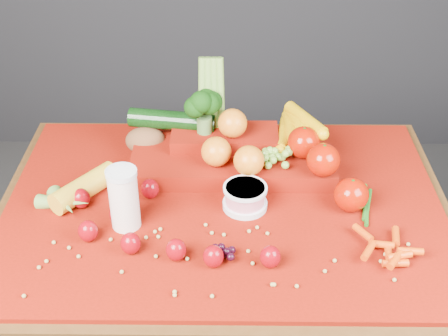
{
  "coord_description": "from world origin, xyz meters",
  "views": [
    {
      "loc": [
        0.01,
        -1.2,
        1.68
      ],
      "look_at": [
        0.0,
        0.02,
        0.85
      ],
      "focal_mm": 50.0,
      "sensor_mm": 36.0,
      "label": 1
    }
  ],
  "objects_px": {
    "yogurt_bowl": "(245,196)",
    "produce_mound": "(244,148)",
    "milk_glass": "(124,197)",
    "table": "(224,236)"
  },
  "relations": [
    {
      "from": "table",
      "to": "yogurt_bowl",
      "type": "distance_m",
      "value": 0.15
    },
    {
      "from": "table",
      "to": "produce_mound",
      "type": "xyz_separation_m",
      "value": [
        0.05,
        0.15,
        0.17
      ]
    },
    {
      "from": "yogurt_bowl",
      "to": "produce_mound",
      "type": "xyz_separation_m",
      "value": [
        -0.0,
        0.17,
        0.03
      ]
    },
    {
      "from": "milk_glass",
      "to": "produce_mound",
      "type": "height_order",
      "value": "produce_mound"
    },
    {
      "from": "table",
      "to": "yogurt_bowl",
      "type": "relative_size",
      "value": 10.28
    },
    {
      "from": "milk_glass",
      "to": "yogurt_bowl",
      "type": "height_order",
      "value": "milk_glass"
    },
    {
      "from": "yogurt_bowl",
      "to": "table",
      "type": "bearing_deg",
      "value": 162.66
    },
    {
      "from": "table",
      "to": "yogurt_bowl",
      "type": "height_order",
      "value": "yogurt_bowl"
    },
    {
      "from": "table",
      "to": "yogurt_bowl",
      "type": "xyz_separation_m",
      "value": [
        0.05,
        -0.02,
        0.14
      ]
    },
    {
      "from": "yogurt_bowl",
      "to": "produce_mound",
      "type": "distance_m",
      "value": 0.17
    }
  ]
}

